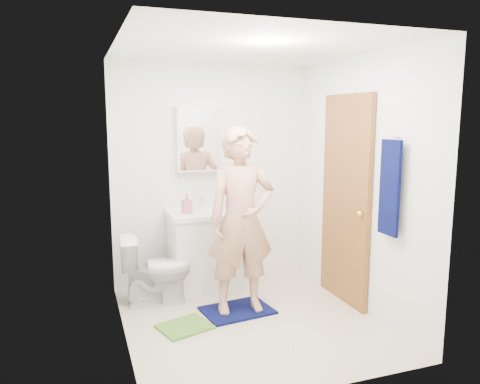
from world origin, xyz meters
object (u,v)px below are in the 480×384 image
(medicine_cabinet, at_px, (199,139))
(toilet, at_px, (156,269))
(soap_dispenser, at_px, (187,204))
(toothbrush_cup, at_px, (231,204))
(towel, at_px, (390,188))
(vanity_cabinet, at_px, (206,252))
(man, at_px, (241,221))

(medicine_cabinet, relative_size, toilet, 1.01)
(soap_dispenser, bearing_deg, toothbrush_cup, 12.35)
(medicine_cabinet, bearing_deg, soap_dispenser, -127.79)
(towel, xyz_separation_m, toothbrush_cup, (-0.88, 1.55, -0.36))
(toothbrush_cup, bearing_deg, toilet, -161.91)
(toilet, bearing_deg, medicine_cabinet, -48.42)
(vanity_cabinet, bearing_deg, soap_dispenser, -166.62)
(vanity_cabinet, height_order, medicine_cabinet, medicine_cabinet)
(toilet, relative_size, man, 0.40)
(vanity_cabinet, xyz_separation_m, medicine_cabinet, (0.00, 0.22, 1.20))
(toothbrush_cup, distance_m, man, 0.80)
(medicine_cabinet, bearing_deg, vanity_cabinet, -90.00)
(vanity_cabinet, height_order, toilet, vanity_cabinet)
(medicine_cabinet, distance_m, toothbrush_cup, 0.78)
(toothbrush_cup, bearing_deg, vanity_cabinet, -168.40)
(medicine_cabinet, distance_m, toilet, 1.45)
(toilet, bearing_deg, soap_dispenser, -60.76)
(towel, xyz_separation_m, man, (-1.04, 0.77, -0.36))
(soap_dispenser, bearing_deg, man, -61.84)
(medicine_cabinet, height_order, towel, medicine_cabinet)
(medicine_cabinet, xyz_separation_m, toothbrush_cup, (0.30, -0.16, -0.71))
(vanity_cabinet, distance_m, medicine_cabinet, 1.22)
(soap_dispenser, xyz_separation_m, man, (0.36, -0.67, -0.06))
(soap_dispenser, relative_size, man, 0.11)
(towel, bearing_deg, toothbrush_cup, 119.64)
(vanity_cabinet, bearing_deg, man, -78.70)
(vanity_cabinet, relative_size, medicine_cabinet, 1.14)
(towel, relative_size, toilet, 1.16)
(toilet, height_order, soap_dispenser, soap_dispenser)
(medicine_cabinet, relative_size, soap_dispenser, 3.54)
(medicine_cabinet, bearing_deg, towel, -55.39)
(toothbrush_cup, bearing_deg, towel, -60.36)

